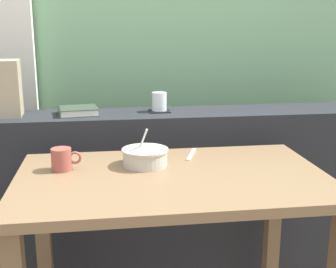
{
  "coord_description": "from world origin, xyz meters",
  "views": [
    {
      "loc": [
        -0.21,
        -1.58,
        1.26
      ],
      "look_at": [
        0.06,
        0.32,
        0.79
      ],
      "focal_mm": 47.82,
      "sensor_mm": 36.0,
      "label": 1
    }
  ],
  "objects_px": {
    "coaster_square": "(159,111)",
    "juice_glass": "(159,102)",
    "breakfast_table": "(172,204)",
    "closed_book": "(78,111)",
    "ceramic_mug": "(62,159)",
    "soup_bowl": "(145,157)",
    "fork_utensil": "(191,154)"
  },
  "relations": [
    {
      "from": "coaster_square",
      "to": "juice_glass",
      "type": "height_order",
      "value": "juice_glass"
    },
    {
      "from": "breakfast_table",
      "to": "closed_book",
      "type": "distance_m",
      "value": 0.74
    },
    {
      "from": "juice_glass",
      "to": "ceramic_mug",
      "type": "distance_m",
      "value": 0.67
    },
    {
      "from": "breakfast_table",
      "to": "closed_book",
      "type": "height_order",
      "value": "closed_book"
    },
    {
      "from": "soup_bowl",
      "to": "closed_book",
      "type": "bearing_deg",
      "value": 120.45
    },
    {
      "from": "closed_book",
      "to": "fork_utensil",
      "type": "xyz_separation_m",
      "value": [
        0.48,
        -0.36,
        -0.13
      ]
    },
    {
      "from": "coaster_square",
      "to": "ceramic_mug",
      "type": "xyz_separation_m",
      "value": [
        -0.43,
        -0.5,
        -0.08
      ]
    },
    {
      "from": "breakfast_table",
      "to": "ceramic_mug",
      "type": "distance_m",
      "value": 0.44
    },
    {
      "from": "coaster_square",
      "to": "breakfast_table",
      "type": "bearing_deg",
      "value": -92.7
    },
    {
      "from": "closed_book",
      "to": "soup_bowl",
      "type": "relative_size",
      "value": 1.11
    },
    {
      "from": "closed_book",
      "to": "ceramic_mug",
      "type": "relative_size",
      "value": 1.79
    },
    {
      "from": "soup_bowl",
      "to": "ceramic_mug",
      "type": "xyz_separation_m",
      "value": [
        -0.31,
        -0.01,
        0.01
      ]
    },
    {
      "from": "closed_book",
      "to": "soup_bowl",
      "type": "distance_m",
      "value": 0.56
    },
    {
      "from": "breakfast_table",
      "to": "fork_utensil",
      "type": "xyz_separation_m",
      "value": [
        0.12,
        0.24,
        0.12
      ]
    },
    {
      "from": "coaster_square",
      "to": "soup_bowl",
      "type": "distance_m",
      "value": 0.51
    },
    {
      "from": "fork_utensil",
      "to": "soup_bowl",
      "type": "bearing_deg",
      "value": -131.18
    },
    {
      "from": "closed_book",
      "to": "juice_glass",
      "type": "bearing_deg",
      "value": 2.23
    },
    {
      "from": "closed_book",
      "to": "ceramic_mug",
      "type": "bearing_deg",
      "value": -94.19
    },
    {
      "from": "juice_glass",
      "to": "closed_book",
      "type": "bearing_deg",
      "value": -177.77
    },
    {
      "from": "coaster_square",
      "to": "fork_utensil",
      "type": "relative_size",
      "value": 0.59
    },
    {
      "from": "breakfast_table",
      "to": "juice_glass",
      "type": "relative_size",
      "value": 12.61
    },
    {
      "from": "juice_glass",
      "to": "coaster_square",
      "type": "bearing_deg",
      "value": 0.0
    },
    {
      "from": "soup_bowl",
      "to": "coaster_square",
      "type": "bearing_deg",
      "value": 76.59
    },
    {
      "from": "breakfast_table",
      "to": "fork_utensil",
      "type": "height_order",
      "value": "fork_utensil"
    },
    {
      "from": "juice_glass",
      "to": "fork_utensil",
      "type": "bearing_deg",
      "value": -76.83
    },
    {
      "from": "coaster_square",
      "to": "soup_bowl",
      "type": "relative_size",
      "value": 0.55
    },
    {
      "from": "fork_utensil",
      "to": "ceramic_mug",
      "type": "relative_size",
      "value": 1.5
    },
    {
      "from": "breakfast_table",
      "to": "coaster_square",
      "type": "height_order",
      "value": "coaster_square"
    },
    {
      "from": "closed_book",
      "to": "fork_utensil",
      "type": "height_order",
      "value": "closed_book"
    },
    {
      "from": "juice_glass",
      "to": "soup_bowl",
      "type": "bearing_deg",
      "value": -103.41
    },
    {
      "from": "ceramic_mug",
      "to": "juice_glass",
      "type": "bearing_deg",
      "value": 49.46
    },
    {
      "from": "breakfast_table",
      "to": "soup_bowl",
      "type": "bearing_deg",
      "value": 124.86
    }
  ]
}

